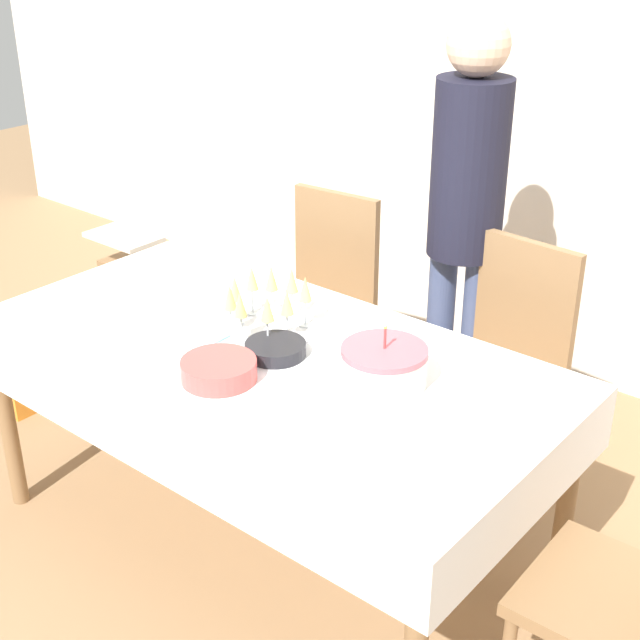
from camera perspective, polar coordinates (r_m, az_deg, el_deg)
ground_plane at (r=3.26m, az=-3.26°, el=-13.98°), size 12.00×12.00×0.00m
wall_back at (r=4.08m, az=14.37°, el=14.78°), size 8.00×0.05×2.70m
dining_table at (r=2.87m, az=-3.59°, el=-3.71°), size 1.92×0.99×0.77m
dining_chair_far_left at (r=3.73m, az=0.10°, el=1.40°), size 0.45×0.45×0.97m
dining_chair_far_right at (r=3.31m, az=11.72°, el=-2.58°), size 0.45×0.45×0.97m
birthday_cake at (r=2.61m, az=4.12°, el=-2.96°), size 0.26×0.26×0.19m
champagne_tray at (r=2.92m, az=-3.59°, el=0.96°), size 0.36×0.36×0.18m
plate_stack_main at (r=2.66m, az=-6.49°, el=-3.20°), size 0.23×0.23×0.06m
plate_stack_dessert at (r=2.78m, az=-2.88°, el=-1.87°), size 0.19×0.19×0.04m
cake_knife at (r=2.45m, az=2.39°, el=-6.62°), size 0.28×0.15×0.00m
fork_pile at (r=2.85m, az=-9.41°, el=-1.74°), size 0.17×0.07×0.02m
napkin_pile at (r=2.91m, az=-7.74°, el=-1.11°), size 0.15×0.15×0.01m
person_standing at (r=3.38m, az=9.38°, el=7.56°), size 0.28×0.28×1.71m
high_chair at (r=4.16m, az=-11.34°, el=2.72°), size 0.33×0.35×0.71m
gift_bag at (r=4.16m, az=-19.06°, el=-3.85°), size 0.24×0.14×0.23m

